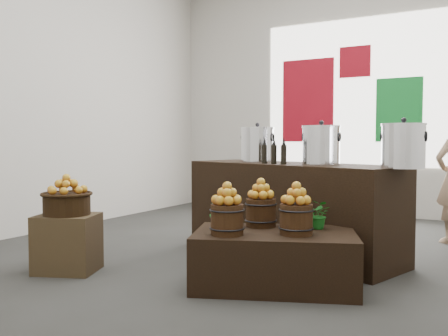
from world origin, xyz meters
The scene contains 23 objects.
ground centered at (0.00, 0.00, 0.00)m, with size 7.00×7.00×0.00m, color #323230.
back_wall centered at (0.00, 3.50, 2.00)m, with size 6.00×0.04×4.00m, color beige.
back_opening centered at (0.30, 3.48, 2.00)m, with size 3.20×0.02×2.40m, color white.
deco_red_left centered at (-0.60, 3.47, 1.90)m, with size 0.90×0.04×1.40m, color maroon.
deco_green_right centered at (0.90, 3.47, 1.70)m, with size 0.70×0.04×1.00m, color #137D2C.
deco_red_upper centered at (0.20, 3.47, 2.50)m, with size 0.50×0.04×0.50m, color maroon.
crate centered at (-1.16, -1.43, 0.27)m, with size 0.53×0.44×0.53m, color #4D3D24.
wicker_basket centered at (-1.16, -1.43, 0.63)m, with size 0.43×0.43×0.19m, color black.
apples_in_basket centered at (-1.16, -1.43, 0.82)m, with size 0.33×0.33×0.18m, color maroon, non-canonical shape.
display_table centered at (0.70, -0.91, 0.23)m, with size 1.33×0.82×0.46m, color black.
apple_bucket_front_left centered at (0.42, -1.22, 0.58)m, with size 0.27×0.27×0.25m, color #3A230F.
apples_in_bucket_front_left centered at (0.42, -1.22, 0.80)m, with size 0.20×0.20×0.18m, color maroon, non-canonical shape.
apple_bucket_front_right centered at (0.90, -0.94, 0.58)m, with size 0.27×0.27×0.25m, color #3A230F.
apples_in_bucket_front_right centered at (0.90, -0.94, 0.80)m, with size 0.20×0.20×0.18m, color maroon, non-canonical shape.
apple_bucket_rear centered at (0.49, -0.73, 0.58)m, with size 0.27×0.27×0.25m, color #3A230F.
apples_in_bucket_rear centered at (0.49, -0.73, 0.80)m, with size 0.20×0.20×0.18m, color maroon, non-canonical shape.
herb_garnish_right centered at (0.98, -0.60, 0.59)m, with size 0.23×0.20×0.25m, color #135E19.
herb_garnish_left centered at (0.20, -0.99, 0.59)m, with size 0.15×0.12×0.27m, color #135E19.
counter centered at (0.39, 0.23, 0.49)m, with size 2.39×0.76×0.98m, color black.
stock_pot_left centered at (-0.07, 0.38, 1.16)m, with size 0.37×0.37×0.37m, color silver.
stock_pot_center centered at (0.75, 0.12, 1.16)m, with size 0.37×0.37×0.37m, color silver.
stock_pot_right centered at (1.58, -0.15, 1.16)m, with size 0.37×0.37×0.37m, color silver.
oil_cruets centered at (0.32, 0.00, 1.11)m, with size 0.26×0.07×0.27m, color black, non-canonical shape.
Camera 1 is at (2.35, -4.71, 1.22)m, focal length 40.00 mm.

